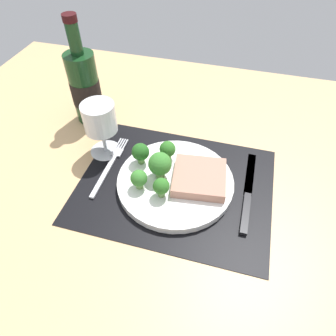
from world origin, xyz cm
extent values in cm
cube|color=tan|center=(0.00, 0.00, -1.50)|extent=(140.00, 110.00, 3.00)
cube|color=black|center=(0.00, 0.00, 0.15)|extent=(41.40, 32.74, 0.30)
cylinder|color=white|center=(0.00, 0.00, 1.10)|extent=(25.04, 25.04, 1.60)
cube|color=tan|center=(4.95, 0.92, 3.01)|extent=(12.19, 12.03, 2.21)
cylinder|color=#6B994C|center=(-6.69, -4.01, 2.54)|extent=(1.58, 1.58, 1.28)
sphere|color=#387A2D|center=(-6.69, -4.01, 4.67)|extent=(3.49, 3.49, 3.49)
cylinder|color=#6B994C|center=(-3.33, 5.75, 2.56)|extent=(1.69, 1.69, 1.33)
sphere|color=#2D6B23|center=(-3.33, 5.75, 4.77)|extent=(3.63, 3.63, 3.63)
cylinder|color=#5B8942|center=(-8.70, 2.95, 2.67)|extent=(1.53, 1.53, 1.55)
sphere|color=#235B1E|center=(-8.70, 2.95, 5.10)|extent=(3.89, 3.89, 3.89)
cylinder|color=#6B994C|center=(-1.66, -4.97, 2.65)|extent=(1.41, 1.41, 1.51)
sphere|color=#2D6B23|center=(-1.66, -4.97, 4.84)|extent=(3.38, 3.38, 3.38)
cylinder|color=#6B994C|center=(-3.37, -0.03, 2.79)|extent=(1.95, 1.95, 1.78)
sphere|color=#387A2D|center=(-3.37, -0.03, 5.77)|extent=(4.92, 4.92, 4.92)
cube|color=silver|center=(-15.92, -2.00, 0.55)|extent=(1.00, 13.00, 0.50)
cube|color=silver|center=(-15.92, 5.80, 0.55)|extent=(2.40, 2.60, 0.40)
cube|color=silver|center=(-16.82, 8.90, 0.55)|extent=(0.30, 3.60, 0.35)
cube|color=silver|center=(-16.22, 8.90, 0.55)|extent=(0.30, 3.60, 0.35)
cube|color=silver|center=(-15.62, 8.90, 0.55)|extent=(0.30, 3.60, 0.35)
cube|color=silver|center=(-15.02, 8.90, 0.55)|extent=(0.30, 3.60, 0.35)
cube|color=black|center=(15.51, -3.90, 0.70)|extent=(1.40, 10.00, 0.80)
cube|color=silver|center=(15.51, 7.60, 0.45)|extent=(1.80, 13.00, 0.30)
cylinder|color=#143819|center=(-28.11, 17.49, 9.01)|extent=(7.31, 7.31, 18.02)
cylinder|color=black|center=(-28.11, 17.49, 8.11)|extent=(7.45, 7.45, 6.31)
cylinder|color=#143819|center=(-28.11, 17.49, 21.64)|extent=(2.96, 2.96, 7.24)
cylinder|color=black|center=(-28.11, 17.49, 26.06)|extent=(3.20, 3.20, 1.60)
cylinder|color=silver|center=(-18.97, 6.05, 0.20)|extent=(7.38, 7.38, 0.40)
cylinder|color=silver|center=(-18.97, 6.05, 3.52)|extent=(0.80, 0.80, 6.24)
cylinder|color=silver|center=(-18.97, 6.05, 9.99)|extent=(7.40, 7.40, 6.71)
cylinder|color=tan|center=(-18.97, 6.05, 7.98)|extent=(6.51, 6.51, 2.69)
camera|label=1|loc=(9.79, -41.55, 50.71)|focal=32.33mm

